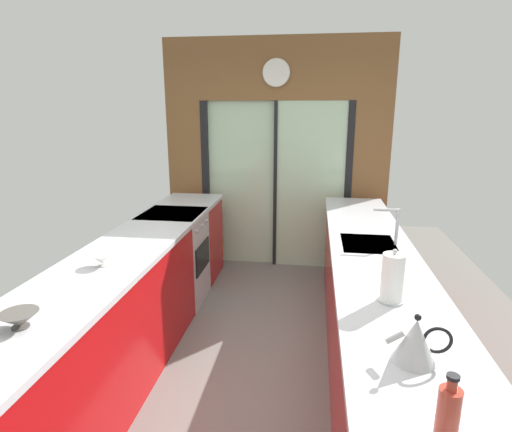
# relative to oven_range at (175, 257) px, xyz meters

# --- Properties ---
(ground_plane) EXTENTS (5.04, 7.60, 0.02)m
(ground_plane) POSITION_rel_oven_range_xyz_m (0.91, -0.65, -0.47)
(ground_plane) COLOR slate
(back_wall_unit) EXTENTS (2.64, 0.12, 2.70)m
(back_wall_unit) POSITION_rel_oven_range_xyz_m (0.91, 1.15, 1.07)
(back_wall_unit) COLOR brown
(back_wall_unit) RESTS_ON ground_plane
(left_counter_run) EXTENTS (0.62, 3.80, 0.92)m
(left_counter_run) POSITION_rel_oven_range_xyz_m (-0.00, -1.12, 0.01)
(left_counter_run) COLOR #AD0C0F
(left_counter_run) RESTS_ON ground_plane
(right_counter_run) EXTENTS (0.62, 3.80, 0.92)m
(right_counter_run) POSITION_rel_oven_range_xyz_m (1.82, -0.95, 0.01)
(right_counter_run) COLOR #AD0C0F
(right_counter_run) RESTS_ON ground_plane
(sink_faucet) EXTENTS (0.19, 0.02, 0.28)m
(sink_faucet) POSITION_rel_oven_range_xyz_m (1.97, -0.70, 0.65)
(sink_faucet) COLOR #B7BABC
(sink_faucet) RESTS_ON right_counter_run
(oven_range) EXTENTS (0.60, 0.60, 0.92)m
(oven_range) POSITION_rel_oven_range_xyz_m (0.00, 0.00, 0.00)
(oven_range) COLOR #B7BABC
(oven_range) RESTS_ON ground_plane
(mixing_bowl_near) EXTENTS (0.18, 0.18, 0.08)m
(mixing_bowl_near) POSITION_rel_oven_range_xyz_m (0.02, -2.21, 0.51)
(mixing_bowl_near) COLOR #514C47
(mixing_bowl_near) RESTS_ON left_counter_run
(mixing_bowl_far) EXTENTS (0.14, 0.14, 0.08)m
(mixing_bowl_far) POSITION_rel_oven_range_xyz_m (0.02, -1.41, 0.51)
(mixing_bowl_far) COLOR silver
(mixing_bowl_far) RESTS_ON left_counter_run
(kettle) EXTENTS (0.26, 0.18, 0.21)m
(kettle) POSITION_rel_oven_range_xyz_m (1.80, -2.23, 0.56)
(kettle) COLOR #B7BABC
(kettle) RESTS_ON right_counter_run
(soap_bottle) EXTENTS (0.07, 0.07, 0.24)m
(soap_bottle) POSITION_rel_oven_range_xyz_m (1.80, -2.67, 0.57)
(soap_bottle) COLOR #B23D2D
(soap_bottle) RESTS_ON right_counter_run
(paper_towel_roll) EXTENTS (0.14, 0.14, 0.30)m
(paper_towel_roll) POSITION_rel_oven_range_xyz_m (1.80, -1.69, 0.60)
(paper_towel_roll) COLOR #B7BABC
(paper_towel_roll) RESTS_ON right_counter_run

